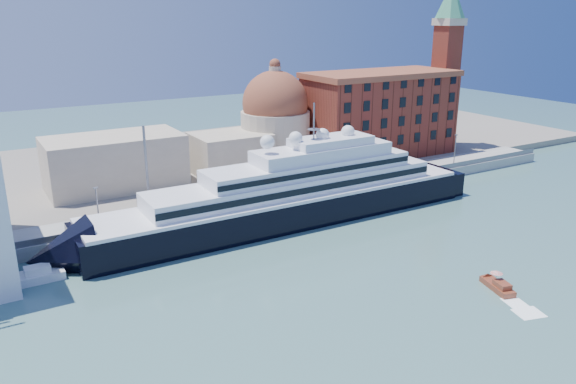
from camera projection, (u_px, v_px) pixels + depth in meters
ground at (332, 270)px, 92.19m from camera, size 400.00×400.00×0.00m
quay at (241, 205)px, 119.69m from camera, size 180.00×10.00×2.50m
land at (175, 164)px, 153.39m from camera, size 260.00×72.00×2.00m
quay_fence at (251, 203)px, 115.44m from camera, size 180.00×0.10×1.20m
superyacht at (275, 202)px, 110.69m from camera, size 92.44×12.82×27.63m
service_barge at (27, 278)px, 87.60m from camera, size 11.49×3.95×2.58m
water_taxi at (498, 285)px, 85.32m from camera, size 3.77×6.73×3.04m
warehouse at (380, 113)px, 155.90m from camera, size 43.00×19.00×23.25m
campanile at (447, 55)px, 163.02m from camera, size 8.40×8.40×47.00m
church at (221, 137)px, 139.31m from camera, size 66.00×18.00×25.50m
lamp_posts at (186, 177)px, 109.52m from camera, size 120.80×2.40×18.00m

